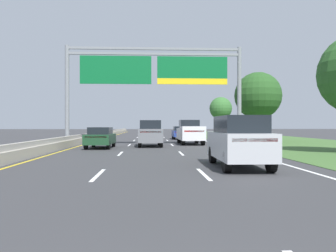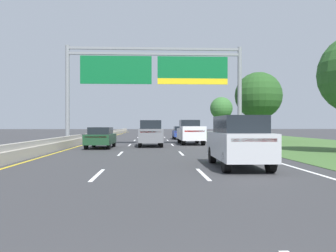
% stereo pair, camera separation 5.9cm
% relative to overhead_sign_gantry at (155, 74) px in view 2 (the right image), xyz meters
% --- Properties ---
extents(ground_plane, '(220.00, 220.00, 0.00)m').
position_rel_overhead_sign_gantry_xyz_m(ground_plane, '(-0.30, 7.07, -6.05)').
color(ground_plane, '#333335').
extents(lane_striping, '(11.96, 106.00, 0.01)m').
position_rel_overhead_sign_gantry_xyz_m(lane_striping, '(-0.30, 6.61, -6.04)').
color(lane_striping, white).
rests_on(lane_striping, ground).
extents(grass_verge_right, '(14.00, 110.00, 0.02)m').
position_rel_overhead_sign_gantry_xyz_m(grass_verge_right, '(13.65, 7.07, -6.04)').
color(grass_verge_right, '#3D602D').
rests_on(grass_verge_right, ground).
extents(median_barrier_concrete, '(0.60, 110.00, 0.85)m').
position_rel_overhead_sign_gantry_xyz_m(median_barrier_concrete, '(-6.90, 7.07, -5.69)').
color(median_barrier_concrete, '#A8A399').
rests_on(median_barrier_concrete, ground).
extents(overhead_sign_gantry, '(15.06, 0.42, 8.48)m').
position_rel_overhead_sign_gantry_xyz_m(overhead_sign_gantry, '(0.00, 0.00, 0.00)').
color(overhead_sign_gantry, gray).
rests_on(overhead_sign_gantry, ground).
extents(pickup_truck_white, '(2.08, 5.43, 2.20)m').
position_rel_overhead_sign_gantry_xyz_m(pickup_truck_white, '(3.27, 1.77, -4.97)').
color(pickup_truck_white, silver).
rests_on(pickup_truck_white, ground).
extents(car_blue_right_lane_sedan, '(1.83, 4.40, 1.57)m').
position_rel_overhead_sign_gantry_xyz_m(car_blue_right_lane_sedan, '(3.30, 12.83, -5.23)').
color(car_blue_right_lane_sedan, navy).
rests_on(car_blue_right_lane_sedan, ground).
extents(car_silver_right_lane_suv, '(1.97, 4.73, 2.11)m').
position_rel_overhead_sign_gantry_xyz_m(car_silver_right_lane_suv, '(3.30, -15.54, -4.95)').
color(car_silver_right_lane_suv, '#B2B5BA').
rests_on(car_silver_right_lane_suv, ground).
extents(car_grey_centre_lane_suv, '(2.00, 4.74, 2.11)m').
position_rel_overhead_sign_gantry_xyz_m(car_grey_centre_lane_suv, '(-0.36, -1.28, -4.95)').
color(car_grey_centre_lane_suv, slate).
rests_on(car_grey_centre_lane_suv, ground).
extents(car_darkgreen_left_lane_sedan, '(1.90, 4.43, 1.57)m').
position_rel_overhead_sign_gantry_xyz_m(car_darkgreen_left_lane_sedan, '(-4.08, -3.26, -5.23)').
color(car_darkgreen_left_lane_sedan, '#193D23').
rests_on(car_darkgreen_left_lane_sedan, ground).
extents(roadside_tree_mid, '(4.85, 4.85, 7.21)m').
position_rel_overhead_sign_gantry_xyz_m(roadside_tree_mid, '(10.82, 5.91, -1.27)').
color(roadside_tree_mid, '#4C3823').
rests_on(roadside_tree_mid, ground).
extents(roadside_tree_far, '(3.43, 3.43, 6.01)m').
position_rel_overhead_sign_gantry_xyz_m(roadside_tree_far, '(10.41, 23.06, -1.78)').
color(roadside_tree_far, '#4C3823').
rests_on(roadside_tree_far, ground).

